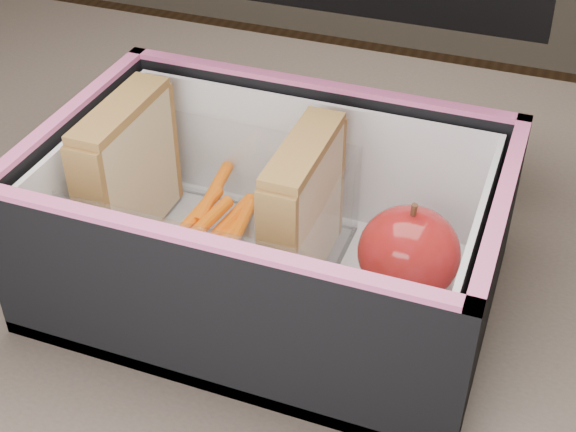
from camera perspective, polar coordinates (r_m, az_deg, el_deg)
name	(u,v)px	position (r m, az deg, el deg)	size (l,w,h in m)	color
kitchen_table	(351,375)	(0.66, 4.51, -11.21)	(1.20, 0.80, 0.75)	brown
lunch_bag	(273,213)	(0.56, -1.10, 0.23)	(0.31, 0.35, 0.26)	black
plastic_tub	(214,212)	(0.59, -5.28, 0.27)	(0.18, 0.13, 0.08)	white
sandwich_left	(128,171)	(0.61, -11.31, 3.16)	(0.03, 0.10, 0.11)	tan
sandwich_right	(303,211)	(0.56, 1.06, 0.38)	(0.03, 0.10, 0.11)	tan
carrot_sticks	(215,230)	(0.60, -5.25, -1.01)	(0.05, 0.13, 0.03)	#E5540E
paper_napkin	(403,292)	(0.58, 8.21, -5.36)	(0.07, 0.07, 0.01)	white
red_apple	(409,253)	(0.55, 8.59, -2.63)	(0.09, 0.09, 0.07)	maroon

